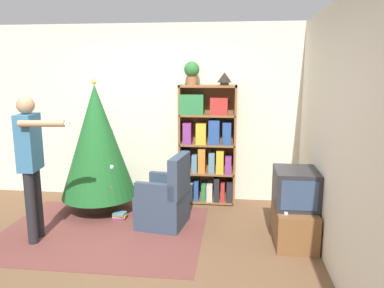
# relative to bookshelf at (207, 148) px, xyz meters

# --- Properties ---
(ground_plane) EXTENTS (14.00, 14.00, 0.00)m
(ground_plane) POSITION_rel_bookshelf_xyz_m (-0.78, -1.70, -0.83)
(ground_plane) COLOR brown
(wall_back) EXTENTS (8.00, 0.10, 2.60)m
(wall_back) POSITION_rel_bookshelf_xyz_m (-0.78, 0.23, 0.47)
(wall_back) COLOR silver
(wall_back) RESTS_ON ground_plane
(wall_right) EXTENTS (0.10, 8.00, 2.60)m
(wall_right) POSITION_rel_bookshelf_xyz_m (1.39, -1.70, 0.47)
(wall_right) COLOR silver
(wall_right) RESTS_ON ground_plane
(area_rug) EXTENTS (2.45, 1.87, 0.01)m
(area_rug) POSITION_rel_bookshelf_xyz_m (-1.17, -1.19, -0.82)
(area_rug) COLOR brown
(area_rug) RESTS_ON ground_plane
(bookshelf) EXTENTS (0.82, 0.30, 1.73)m
(bookshelf) POSITION_rel_bookshelf_xyz_m (0.00, 0.00, 0.00)
(bookshelf) COLOR brown
(bookshelf) RESTS_ON ground_plane
(tv_stand) EXTENTS (0.44, 0.81, 0.42)m
(tv_stand) POSITION_rel_bookshelf_xyz_m (1.10, -1.15, -0.61)
(tv_stand) COLOR brown
(tv_stand) RESTS_ON ground_plane
(television) EXTENTS (0.47, 0.56, 0.42)m
(television) POSITION_rel_bookshelf_xyz_m (1.10, -1.15, -0.19)
(television) COLOR #28282D
(television) RESTS_ON tv_stand
(game_remote) EXTENTS (0.04, 0.12, 0.02)m
(game_remote) POSITION_rel_bookshelf_xyz_m (0.96, -1.39, -0.39)
(game_remote) COLOR white
(game_remote) RESTS_ON tv_stand
(christmas_tree) EXTENTS (1.01, 1.01, 1.82)m
(christmas_tree) POSITION_rel_bookshelf_xyz_m (-1.45, -0.51, 0.15)
(christmas_tree) COLOR #4C3323
(christmas_tree) RESTS_ON ground_plane
(armchair) EXTENTS (0.65, 0.64, 0.92)m
(armchair) POSITION_rel_bookshelf_xyz_m (-0.45, -0.91, -0.50)
(armchair) COLOR #334256
(armchair) RESTS_ON ground_plane
(standing_person) EXTENTS (0.66, 0.47, 1.66)m
(standing_person) POSITION_rel_bookshelf_xyz_m (-1.85, -1.48, 0.16)
(standing_person) COLOR #232328
(standing_person) RESTS_ON ground_plane
(potted_plant) EXTENTS (0.22, 0.22, 0.33)m
(potted_plant) POSITION_rel_bookshelf_xyz_m (-0.22, 0.01, 1.09)
(potted_plant) COLOR #935B38
(potted_plant) RESTS_ON bookshelf
(table_lamp) EXTENTS (0.20, 0.20, 0.18)m
(table_lamp) POSITION_rel_bookshelf_xyz_m (0.24, 0.01, 1.00)
(table_lamp) COLOR #473828
(table_lamp) RESTS_ON bookshelf
(book_pile_near_tree) EXTENTS (0.19, 0.15, 0.09)m
(book_pile_near_tree) POSITION_rel_bookshelf_xyz_m (-1.09, -0.79, -0.78)
(book_pile_near_tree) COLOR #843889
(book_pile_near_tree) RESTS_ON ground_plane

